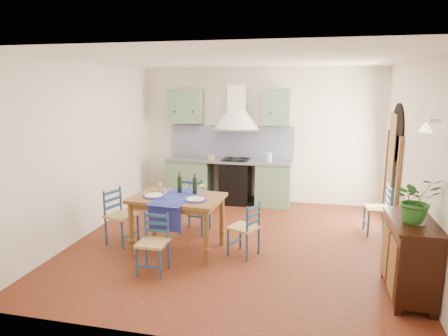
{
  "coord_description": "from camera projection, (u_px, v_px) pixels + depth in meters",
  "views": [
    {
      "loc": [
        1.12,
        -5.8,
        2.44
      ],
      "look_at": [
        -0.27,
        0.3,
        1.14
      ],
      "focal_mm": 32.0,
      "sensor_mm": 36.0,
      "label": 1
    }
  ],
  "objects": [
    {
      "name": "left_wall",
      "position": [
        87.0,
        150.0,
        6.54
      ],
      "size": [
        0.04,
        5.0,
        2.8
      ],
      "primitive_type": "cube",
      "color": "silver",
      "rests_on": "ground"
    },
    {
      "name": "sideboard",
      "position": [
        410.0,
        255.0,
        4.61
      ],
      "size": [
        0.5,
        1.05,
        0.94
      ],
      "color": "black",
      "rests_on": "ground"
    },
    {
      "name": "chair_near",
      "position": [
        153.0,
        243.0,
        5.24
      ],
      "size": [
        0.38,
        0.38,
        0.79
      ],
      "color": "navy",
      "rests_on": "ground"
    },
    {
      "name": "right_wall",
      "position": [
        411.0,
        163.0,
        5.73
      ],
      "size": [
        0.26,
        5.0,
        2.8
      ],
      "color": "silver",
      "rests_on": "ground"
    },
    {
      "name": "chair_left",
      "position": [
        120.0,
        216.0,
        6.21
      ],
      "size": [
        0.5,
        0.5,
        0.86
      ],
      "color": "navy",
      "rests_on": "ground"
    },
    {
      "name": "chair_spare",
      "position": [
        379.0,
        209.0,
        6.62
      ],
      "size": [
        0.42,
        0.42,
        0.83
      ],
      "color": "navy",
      "rests_on": "ground"
    },
    {
      "name": "ceiling",
      "position": [
        238.0,
        59.0,
        5.71
      ],
      "size": [
        5.0,
        5.0,
        0.01
      ],
      "primitive_type": "cube",
      "color": "white",
      "rests_on": "back_wall"
    },
    {
      "name": "floor",
      "position": [
        236.0,
        243.0,
        6.28
      ],
      "size": [
        5.0,
        5.0,
        0.0
      ],
      "primitive_type": "plane",
      "color": "#421F0E",
      "rests_on": "ground"
    },
    {
      "name": "dining_table",
      "position": [
        177.0,
        203.0,
        5.89
      ],
      "size": [
        1.37,
        1.04,
        1.15
      ],
      "color": "brown",
      "rests_on": "ground"
    },
    {
      "name": "chair_right",
      "position": [
        245.0,
        228.0,
        5.75
      ],
      "size": [
        0.49,
        0.49,
        0.8
      ],
      "color": "navy",
      "rests_on": "ground"
    },
    {
      "name": "chair_far",
      "position": [
        194.0,
        204.0,
        6.66
      ],
      "size": [
        0.49,
        0.49,
        0.97
      ],
      "color": "navy",
      "rests_on": "ground"
    },
    {
      "name": "back_wall",
      "position": [
        236.0,
        153.0,
        8.36
      ],
      "size": [
        5.0,
        0.96,
        2.8
      ],
      "color": "silver",
      "rests_on": "ground"
    },
    {
      "name": "potted_plant",
      "position": [
        417.0,
        200.0,
        4.41
      ],
      "size": [
        0.57,
        0.53,
        0.53
      ],
      "primitive_type": "imported",
      "rotation": [
        0.0,
        0.0,
        0.3
      ],
      "color": "#235B1F",
      "rests_on": "sideboard"
    }
  ]
}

